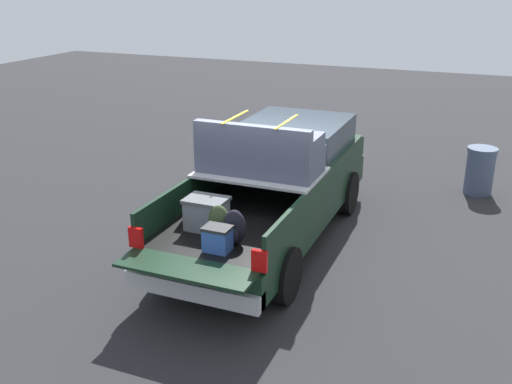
{
  "coord_description": "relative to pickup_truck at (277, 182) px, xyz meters",
  "views": [
    {
      "loc": [
        -8.54,
        -3.28,
        4.31
      ],
      "look_at": [
        -0.6,
        0.0,
        1.1
      ],
      "focal_mm": 41.34,
      "sensor_mm": 36.0,
      "label": 1
    }
  ],
  "objects": [
    {
      "name": "pickup_truck",
      "position": [
        0.0,
        0.0,
        0.0
      ],
      "size": [
        6.05,
        2.06,
        2.23
      ],
      "color": "black",
      "rests_on": "ground_plane"
    },
    {
      "name": "ground_plane",
      "position": [
        -0.35,
        -0.0,
        -0.95
      ],
      "size": [
        40.0,
        40.0,
        0.0
      ],
      "primitive_type": "plane",
      "color": "#262628"
    },
    {
      "name": "trash_can",
      "position": [
        3.46,
        -3.15,
        -0.45
      ],
      "size": [
        0.6,
        0.6,
        0.98
      ],
      "color": "#3F4C66",
      "rests_on": "ground_plane"
    }
  ]
}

